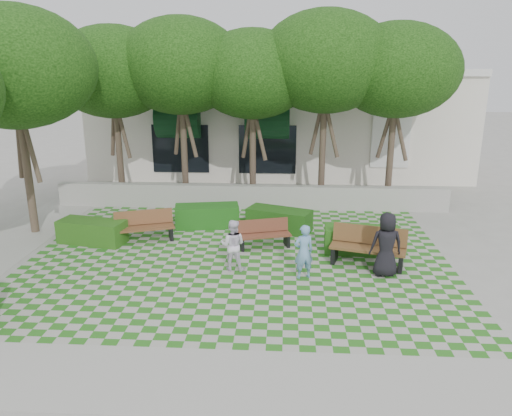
# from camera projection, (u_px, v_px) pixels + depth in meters

# --- Properties ---
(ground) EXTENTS (90.00, 90.00, 0.00)m
(ground) POSITION_uv_depth(u_px,v_px,m) (234.00, 273.00, 13.43)
(ground) COLOR gray
(ground) RESTS_ON ground
(lawn) EXTENTS (12.00, 12.00, 0.00)m
(lawn) POSITION_uv_depth(u_px,v_px,m) (238.00, 259.00, 14.38)
(lawn) COLOR #2B721E
(lawn) RESTS_ON ground
(sidewalk_south) EXTENTS (16.00, 2.00, 0.01)m
(sidewalk_south) POSITION_uv_depth(u_px,v_px,m) (207.00, 380.00, 8.93)
(sidewalk_south) COLOR #9E9B93
(sidewalk_south) RESTS_ON ground
(retaining_wall) EXTENTS (15.00, 0.36, 0.90)m
(retaining_wall) POSITION_uv_depth(u_px,v_px,m) (250.00, 197.00, 19.23)
(retaining_wall) COLOR #9E9B93
(retaining_wall) RESTS_ON ground
(bench_east) EXTENTS (2.16, 1.23, 1.08)m
(bench_east) POSITION_uv_depth(u_px,v_px,m) (368.00, 247.00, 13.85)
(bench_east) COLOR brown
(bench_east) RESTS_ON ground
(bench_mid) EXTENTS (1.69, 0.97, 0.84)m
(bench_mid) POSITION_uv_depth(u_px,v_px,m) (264.00, 234.00, 15.21)
(bench_mid) COLOR brown
(bench_mid) RESTS_ON ground
(bench_west) EXTENTS (1.92, 1.18, 0.96)m
(bench_west) POSITION_uv_depth(u_px,v_px,m) (144.00, 227.00, 15.72)
(bench_west) COLOR brown
(bench_west) RESTS_ON ground
(hedge_east) EXTENTS (2.22, 0.98, 0.76)m
(hedge_east) POSITION_uv_depth(u_px,v_px,m) (362.00, 240.00, 14.82)
(hedge_east) COLOR #1E5015
(hedge_east) RESTS_ON ground
(hedge_midright) EXTENTS (2.28, 1.56, 0.74)m
(hedge_midright) POSITION_uv_depth(u_px,v_px,m) (279.00, 220.00, 16.72)
(hedge_midright) COLOR #194512
(hedge_midright) RESTS_ON ground
(hedge_midleft) EXTENTS (2.27, 1.22, 0.75)m
(hedge_midleft) POSITION_uv_depth(u_px,v_px,m) (207.00, 216.00, 17.11)
(hedge_midleft) COLOR #195216
(hedge_midleft) RESTS_ON ground
(hedge_west) EXTENTS (2.20, 1.23, 0.73)m
(hedge_west) POSITION_uv_depth(u_px,v_px,m) (92.00, 232.00, 15.59)
(hedge_west) COLOR #225015
(hedge_west) RESTS_ON ground
(person_blue) EXTENTS (0.62, 0.52, 1.47)m
(person_blue) POSITION_uv_depth(u_px,v_px,m) (304.00, 252.00, 12.95)
(person_blue) COLOR #6E9CC8
(person_blue) RESTS_ON ground
(person_dark) EXTENTS (0.89, 0.62, 1.74)m
(person_dark) POSITION_uv_depth(u_px,v_px,m) (386.00, 245.00, 13.07)
(person_dark) COLOR black
(person_dark) RESTS_ON ground
(person_white) EXTENTS (0.74, 0.61, 1.42)m
(person_white) POSITION_uv_depth(u_px,v_px,m) (233.00, 245.00, 13.49)
(person_white) COLOR white
(person_white) RESTS_ON ground
(tree_row) EXTENTS (17.70, 13.40, 7.41)m
(tree_row) POSITION_uv_depth(u_px,v_px,m) (197.00, 70.00, 17.76)
(tree_row) COLOR #47382B
(tree_row) RESTS_ON ground
(building) EXTENTS (18.00, 8.92, 5.15)m
(building) POSITION_uv_depth(u_px,v_px,m) (279.00, 120.00, 26.13)
(building) COLOR silver
(building) RESTS_ON ground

